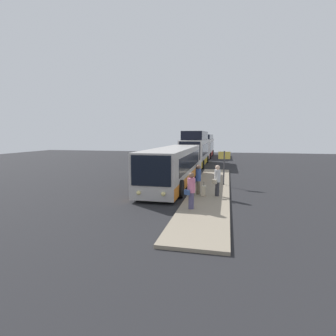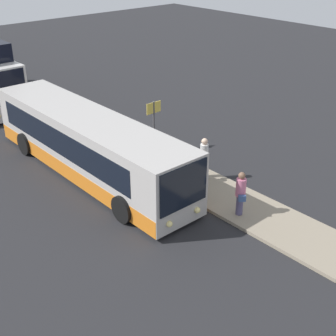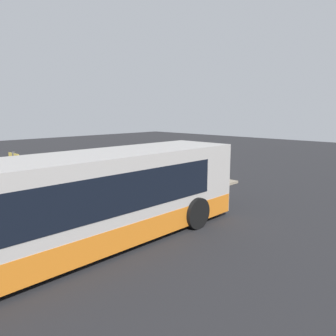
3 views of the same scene
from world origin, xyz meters
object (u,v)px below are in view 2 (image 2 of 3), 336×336
passenger_boarding (241,192)px  bus_lead (87,145)px  passenger_waiting (204,156)px  passenger_with_bags (181,162)px  suitcase (193,177)px  sign_post (154,118)px

passenger_boarding → bus_lead: bearing=-34.9°
passenger_waiting → passenger_with_bags: size_ratio=1.02×
passenger_with_bags → passenger_boarding: bearing=157.1°
bus_lead → passenger_waiting: 5.23m
passenger_waiting → passenger_with_bags: bearing=22.7°
suitcase → passenger_with_bags: bearing=-133.1°
passenger_waiting → suitcase: bearing=43.4°
passenger_boarding → suitcase: bearing=-60.0°
bus_lead → sign_post: size_ratio=5.05×
passenger_with_bags → sign_post: sign_post is taller
passenger_boarding → passenger_waiting: 3.27m
passenger_waiting → passenger_boarding: bearing=104.3°
bus_lead → passenger_with_bags: bus_lead is taller
bus_lead → passenger_boarding: 7.38m
passenger_waiting → sign_post: sign_post is taller
passenger_boarding → suitcase: size_ratio=2.12×
bus_lead → suitcase: 4.95m
passenger_waiting → suitcase: passenger_waiting is taller
passenger_waiting → passenger_with_bags: passenger_waiting is taller
passenger_boarding → passenger_with_bags: size_ratio=0.99×
bus_lead → passenger_waiting: (3.95, 3.43, -0.24)m
suitcase → passenger_waiting: bearing=98.6°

